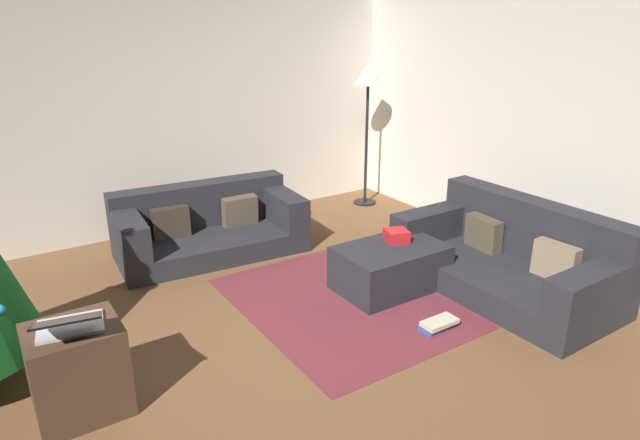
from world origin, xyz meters
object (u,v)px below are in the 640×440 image
gift_box (397,236)px  book_stack (439,324)px  couch_left (208,226)px  side_table (78,370)px  ottoman (390,267)px  corner_lamp (368,86)px  tv_remote (393,237)px  laptop (69,324)px  couch_right (512,259)px

gift_box → book_stack: gift_box is taller
couch_left → side_table: 2.49m
ottoman → corner_lamp: bearing=57.8°
ottoman → tv_remote: size_ratio=5.81×
side_table → ottoman: bearing=5.5°
ottoman → laptop: size_ratio=1.92×
side_table → book_stack: 2.53m
ottoman → corner_lamp: (1.26, 2.00, 1.28)m
side_table → laptop: 0.35m
couch_right → gift_box: bearing=48.7°
couch_left → tv_remote: bearing=131.9°
gift_box → laptop: 2.77m
couch_left → corner_lamp: bearing=-167.0°
laptop → corner_lamp: size_ratio=0.28×
side_table → book_stack: size_ratio=1.91×
couch_left → tv_remote: couch_left is taller
gift_box → laptop: laptop is taller
couch_right → gift_box: 1.01m
corner_lamp → ottoman: bearing=-122.2°
couch_right → book_stack: (-1.01, -0.16, -0.24)m
laptop → book_stack: bearing=-9.7°
gift_box → tv_remote: size_ratio=1.18×
couch_left → laptop: laptop is taller
couch_right → ottoman: (-0.88, 0.58, -0.08)m
tv_remote → couch_left: bearing=139.3°
book_stack → corner_lamp: 3.39m
book_stack → corner_lamp: corner_lamp is taller
ottoman → side_table: size_ratio=1.62×
couch_left → laptop: (-1.61, -1.97, 0.37)m
ottoman → gift_box: bearing=32.1°
tv_remote → side_table: (-2.75, -0.40, -0.11)m
couch_left → tv_remote: 1.90m
gift_box → tv_remote: 0.09m
book_stack → gift_box: bearing=72.6°
gift_box → side_table: side_table is taller
couch_right → gift_box: size_ratio=9.94×
side_table → gift_box: bearing=6.8°
laptop → corner_lamp: 4.59m
couch_right → laptop: (-3.49, 0.26, 0.36)m
gift_box → book_stack: bearing=-107.4°
couch_right → side_table: size_ratio=3.28×
gift_box → tv_remote: (0.03, 0.07, -0.04)m
couch_right → laptop: bearing=85.1°
corner_lamp → couch_right: bearing=-98.4°
book_stack → couch_left: bearing=110.0°
tv_remote → gift_box: bearing=-98.0°
corner_lamp → laptop: bearing=-149.2°
book_stack → corner_lamp: bearing=63.0°
book_stack → side_table: bearing=168.8°
couch_left → laptop: 2.57m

